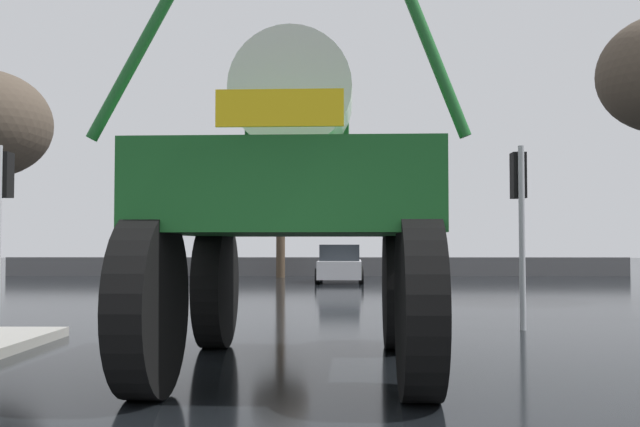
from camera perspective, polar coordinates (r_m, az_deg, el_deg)
ground_plane at (r=22.44m, az=-0.96°, el=-6.32°), size 120.00×120.00×0.00m
oversize_sprayer at (r=9.13m, az=-1.81°, el=0.49°), size 3.82×5.56×4.46m
sedan_ahead at (r=29.74m, az=1.56°, el=-3.97°), size 1.98×4.15×1.52m
traffic_signal_near_left at (r=14.75m, az=-23.38°, el=1.28°), size 0.24×0.54×3.34m
traffic_signal_near_right at (r=13.88m, az=15.19°, el=1.30°), size 0.24×0.54×3.32m
bare_tree_far_center at (r=34.20m, az=-3.06°, el=4.43°), size 2.69×2.69×6.89m
roadside_barrier at (r=35.49m, az=-0.31°, el=-4.14°), size 30.05×0.24×0.90m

